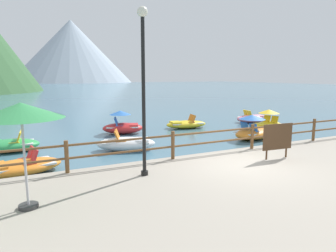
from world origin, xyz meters
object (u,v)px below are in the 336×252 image
object	(u,v)px
pedal_boat_0	(123,126)
pedal_boat_3	(126,143)
lamp_post	(143,78)
sign_board	(278,137)
pedal_boat_5	(253,131)
pedal_boat_4	(267,124)
beach_umbrella	(21,112)
pedal_boat_1	(20,167)
pedal_boat_7	(186,124)
pedal_boat_2	(11,145)
pedal_boat_6	(252,118)

from	to	relation	value
pedal_boat_0	pedal_boat_3	world-z (taller)	pedal_boat_0
lamp_post	sign_board	xyz separation A→B (m)	(4.67, -0.31, -1.98)
pedal_boat_5	lamp_post	bearing A→B (deg)	-151.80
sign_board	pedal_boat_0	distance (m)	9.03
pedal_boat_4	pedal_boat_5	world-z (taller)	same
pedal_boat_5	beach_umbrella	bearing A→B (deg)	-154.71
beach_umbrella	pedal_boat_1	distance (m)	4.42
beach_umbrella	pedal_boat_3	size ratio (longest dim) A/B	0.82
pedal_boat_3	pedal_boat_4	bearing A→B (deg)	5.57
sign_board	pedal_boat_7	size ratio (longest dim) A/B	0.45
pedal_boat_2	pedal_boat_4	xyz separation A→B (m)	(13.25, -1.07, 0.13)
pedal_boat_3	lamp_post	bearing A→B (deg)	-101.37
beach_umbrella	pedal_boat_2	xyz separation A→B (m)	(-0.59, 7.37, -2.17)
pedal_boat_5	pedal_boat_7	xyz separation A→B (m)	(-1.46, 4.31, -0.18)
sign_board	pedal_boat_2	bearing A→B (deg)	140.81
beach_umbrella	pedal_boat_4	size ratio (longest dim) A/B	0.82
pedal_boat_3	pedal_boat_6	world-z (taller)	pedal_boat_3
pedal_boat_0	pedal_boat_3	distance (m)	3.89
pedal_boat_1	pedal_boat_6	xyz separation A→B (m)	(14.29, 5.39, 0.03)
beach_umbrella	pedal_boat_6	size ratio (longest dim) A/B	0.94
pedal_boat_0	pedal_boat_4	bearing A→B (deg)	-20.47
pedal_boat_7	pedal_boat_6	bearing A→B (deg)	0.14
pedal_boat_1	pedal_boat_3	bearing A→B (deg)	21.46
beach_umbrella	pedal_boat_3	distance (m)	7.03
sign_board	pedal_boat_0	world-z (taller)	sign_board
pedal_boat_3	beach_umbrella	bearing A→B (deg)	-125.65
pedal_boat_5	pedal_boat_7	distance (m)	4.55
pedal_boat_5	pedal_boat_6	size ratio (longest dim) A/B	1.02
sign_board	lamp_post	bearing A→B (deg)	176.20
sign_board	pedal_boat_4	size ratio (longest dim) A/B	0.44
pedal_boat_4	pedal_boat_1	bearing A→B (deg)	-169.15
pedal_boat_0	pedal_boat_2	distance (m)	5.78
pedal_boat_1	pedal_boat_2	xyz separation A→B (m)	(-0.40, 3.53, 0.02)
pedal_boat_0	pedal_boat_1	bearing A→B (deg)	-133.42
lamp_post	pedal_boat_1	bearing A→B (deg)	137.84
pedal_boat_4	beach_umbrella	bearing A→B (deg)	-153.57
beach_umbrella	pedal_boat_6	xyz separation A→B (m)	(14.10, 9.23, -2.16)
pedal_boat_3	pedal_boat_6	distance (m)	10.88
beach_umbrella	pedal_boat_4	distance (m)	14.29
lamp_post	pedal_boat_3	xyz separation A→B (m)	(0.90, 4.50, -2.81)
pedal_boat_4	pedal_boat_6	xyz separation A→B (m)	(1.43, 2.93, -0.12)
pedal_boat_1	pedal_boat_7	distance (m)	10.58
pedal_boat_1	pedal_boat_0	bearing A→B (deg)	46.58
beach_umbrella	pedal_boat_3	xyz separation A→B (m)	(3.90, 5.44, -2.15)
sign_board	pedal_boat_6	xyz separation A→B (m)	(6.43, 8.59, -0.85)
beach_umbrella	pedal_boat_0	xyz separation A→B (m)	(4.89, 9.20, -2.01)
pedal_boat_0	pedal_boat_4	size ratio (longest dim) A/B	0.91
pedal_boat_3	pedal_boat_0	bearing A→B (deg)	75.30
pedal_boat_3	pedal_boat_6	xyz separation A→B (m)	(10.20, 3.78, -0.02)
sign_board	pedal_boat_3	world-z (taller)	sign_board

